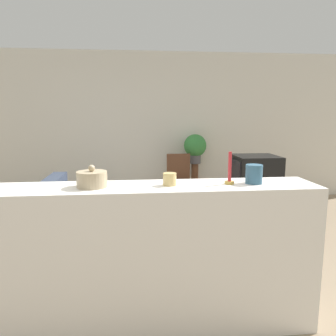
% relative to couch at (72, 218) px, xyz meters
% --- Properties ---
extents(ground_plane, '(14.00, 14.00, 0.00)m').
position_rel_couch_xyz_m(ground_plane, '(0.93, -1.55, -0.26)').
color(ground_plane, gray).
extents(wall_back, '(9.00, 0.06, 2.70)m').
position_rel_couch_xyz_m(wall_back, '(0.93, 1.88, 1.09)').
color(wall_back, silver).
rests_on(wall_back, ground_plane).
extents(couch, '(0.87, 1.62, 0.74)m').
position_rel_couch_xyz_m(couch, '(0.00, 0.00, 0.00)').
color(couch, '#384256').
rests_on(couch, ground_plane).
extents(tv_stand, '(0.76, 0.60, 0.54)m').
position_rel_couch_xyz_m(tv_stand, '(2.53, 0.23, 0.01)').
color(tv_stand, brown).
rests_on(tv_stand, ground_plane).
extents(television, '(0.61, 0.57, 0.48)m').
position_rel_couch_xyz_m(television, '(2.52, 0.23, 0.51)').
color(television, black).
rests_on(television, tv_stand).
extents(wooden_chair, '(0.44, 0.44, 0.93)m').
position_rel_couch_xyz_m(wooden_chair, '(1.56, 1.16, 0.25)').
color(wooden_chair, brown).
rests_on(wooden_chair, ground_plane).
extents(plant_stand, '(0.13, 0.13, 0.72)m').
position_rel_couch_xyz_m(plant_stand, '(1.90, 1.57, 0.10)').
color(plant_stand, brown).
rests_on(plant_stand, ground_plane).
extents(potted_plant, '(0.40, 0.40, 0.52)m').
position_rel_couch_xyz_m(potted_plant, '(1.90, 1.57, 0.76)').
color(potted_plant, '#4C4C51').
rests_on(potted_plant, plant_stand).
extents(foreground_counter, '(2.42, 0.44, 1.09)m').
position_rel_couch_xyz_m(foreground_counter, '(0.93, -1.90, 0.28)').
color(foreground_counter, white).
rests_on(foreground_counter, ground_plane).
extents(decorative_bowl, '(0.21, 0.21, 0.16)m').
position_rel_couch_xyz_m(decorative_bowl, '(0.53, -1.90, 0.89)').
color(decorative_bowl, tan).
rests_on(decorative_bowl, foreground_counter).
extents(candle_jar, '(0.10, 0.10, 0.09)m').
position_rel_couch_xyz_m(candle_jar, '(1.07, -1.90, 0.87)').
color(candle_jar, tan).
rests_on(candle_jar, foreground_counter).
extents(candlestick, '(0.07, 0.07, 0.24)m').
position_rel_couch_xyz_m(candlestick, '(1.51, -1.90, 0.91)').
color(candlestick, '#B7933D').
rests_on(candlestick, foreground_counter).
extents(coffee_tin, '(0.12, 0.12, 0.14)m').
position_rel_couch_xyz_m(coffee_tin, '(1.69, -1.90, 0.90)').
color(coffee_tin, '#335B75').
rests_on(coffee_tin, foreground_counter).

